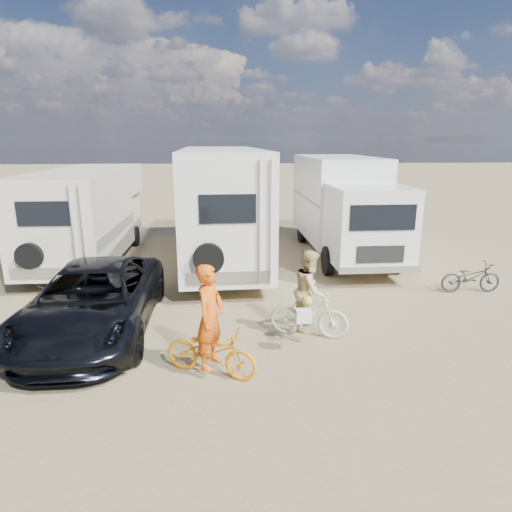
{
  "coord_description": "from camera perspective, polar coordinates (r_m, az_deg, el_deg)",
  "views": [
    {
      "loc": [
        -0.24,
        -7.92,
        4.02
      ],
      "look_at": [
        0.43,
        2.35,
        1.3
      ],
      "focal_mm": 30.97,
      "sensor_mm": 36.0,
      "label": 1
    }
  ],
  "objects": [
    {
      "name": "ground",
      "position": [
        8.89,
        -1.82,
        -12.1
      ],
      "size": [
        140.0,
        140.0,
        0.0
      ],
      "primitive_type": "plane",
      "color": "#8E7C55",
      "rests_on": "ground"
    },
    {
      "name": "rv_main",
      "position": [
        14.71,
        -4.46,
        6.36
      ],
      "size": [
        2.84,
        8.53,
        3.74
      ],
      "primitive_type": null,
      "rotation": [
        0.0,
        0.0,
        0.05
      ],
      "color": "silver",
      "rests_on": "ground"
    },
    {
      "name": "rv_left",
      "position": [
        15.79,
        -20.88,
        4.78
      ],
      "size": [
        2.46,
        7.22,
        3.07
      ],
      "primitive_type": null,
      "rotation": [
        0.0,
        0.0,
        0.01
      ],
      "color": "silver",
      "rests_on": "ground"
    },
    {
      "name": "box_truck",
      "position": [
        15.75,
        11.36,
        6.09
      ],
      "size": [
        2.49,
        7.43,
        3.42
      ],
      "primitive_type": null,
      "rotation": [
        0.0,
        0.0,
        0.01
      ],
      "color": "silver",
      "rests_on": "ground"
    },
    {
      "name": "dark_suv",
      "position": [
        9.99,
        -20.21,
        -5.38
      ],
      "size": [
        2.52,
        5.29,
        1.46
      ],
      "primitive_type": "imported",
      "rotation": [
        0.0,
        0.0,
        0.02
      ],
      "color": "black",
      "rests_on": "ground"
    },
    {
      "name": "bike_man",
      "position": [
        7.91,
        -5.83,
        -12.13
      ],
      "size": [
        1.8,
        1.24,
        0.9
      ],
      "primitive_type": "imported",
      "rotation": [
        0.0,
        0.0,
        1.15
      ],
      "color": "orange",
      "rests_on": "ground"
    },
    {
      "name": "bike_woman",
      "position": [
        9.34,
        6.88,
        -7.49
      ],
      "size": [
        1.7,
        0.96,
        0.99
      ],
      "primitive_type": "imported",
      "rotation": [
        0.0,
        0.0,
        1.25
      ],
      "color": "beige",
      "rests_on": "ground"
    },
    {
      "name": "rider_man",
      "position": [
        7.71,
        -5.92,
        -9.0
      ],
      "size": [
        0.68,
        0.79,
        1.84
      ],
      "primitive_type": "imported",
      "rotation": [
        0.0,
        0.0,
        1.15
      ],
      "color": "#DB530E",
      "rests_on": "ground"
    },
    {
      "name": "rider_woman",
      "position": [
        9.21,
        6.95,
        -5.47
      ],
      "size": [
        0.87,
        0.98,
        1.69
      ],
      "primitive_type": "imported",
      "rotation": [
        0.0,
        0.0,
        1.25
      ],
      "color": "tan",
      "rests_on": "ground"
    },
    {
      "name": "bike_parked",
      "position": [
        13.26,
        25.98,
        -2.48
      ],
      "size": [
        1.62,
        0.6,
        0.84
      ],
      "primitive_type": "imported",
      "rotation": [
        0.0,
        0.0,
        1.55
      ],
      "color": "black",
      "rests_on": "ground"
    },
    {
      "name": "cooler",
      "position": [
        12.44,
        -8.37,
        -3.23
      ],
      "size": [
        0.61,
        0.54,
        0.41
      ],
      "primitive_type": "cube",
      "rotation": [
        0.0,
        0.0,
        0.42
      ],
      "color": "#246480",
      "rests_on": "ground"
    },
    {
      "name": "crate",
      "position": [
        13.12,
        -4.2,
        -2.26
      ],
      "size": [
        0.53,
        0.53,
        0.36
      ],
      "primitive_type": "cube",
      "rotation": [
        0.0,
        0.0,
        0.2
      ],
      "color": "#7C6047",
      "rests_on": "ground"
    }
  ]
}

